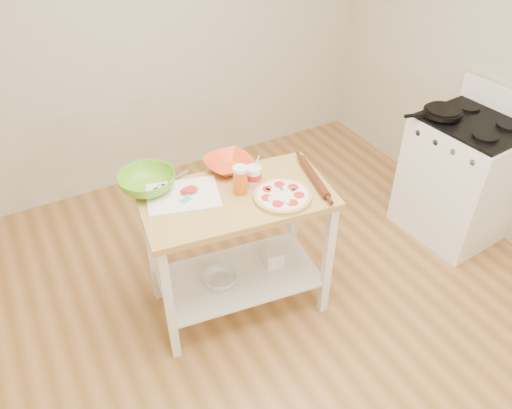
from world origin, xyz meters
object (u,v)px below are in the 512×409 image
object	(u,v)px
beer_pint	(240,180)
cutting_board	(182,195)
prep_island	(237,230)
pizza	(282,196)
green_bowl	(147,182)
skillet	(442,112)
rolling_pin	(313,177)
yogurt_tub	(254,175)
gas_stove	(459,178)
knife	(167,183)
shelf_glass_bowl	(220,279)
spatula	(190,196)
orange_bowl	(229,164)
shelf_bin	(273,257)

from	to	relation	value
beer_pint	cutting_board	bearing A→B (deg)	157.22
prep_island	pizza	world-z (taller)	pizza
cutting_board	green_bowl	xyz separation A→B (m)	(-0.15, 0.15, 0.04)
prep_island	skillet	world-z (taller)	skillet
prep_island	beer_pint	size ratio (longest dim) A/B	6.81
cutting_board	green_bowl	world-z (taller)	green_bowl
prep_island	rolling_pin	bearing A→B (deg)	-10.59
cutting_board	rolling_pin	distance (m)	0.77
green_bowl	yogurt_tub	world-z (taller)	yogurt_tub
prep_island	beer_pint	distance (m)	0.34
gas_stove	pizza	bearing A→B (deg)	177.16
gas_stove	green_bowl	xyz separation A→B (m)	(-2.21, 0.39, 0.48)
prep_island	green_bowl	distance (m)	0.59
knife	gas_stove	bearing A→B (deg)	-30.18
skillet	shelf_glass_bowl	distance (m)	1.90
skillet	yogurt_tub	size ratio (longest dim) A/B	2.11
spatula	orange_bowl	xyz separation A→B (m)	(0.32, 0.16, 0.02)
cutting_board	spatula	size ratio (longest dim) A/B	3.30
cutting_board	green_bowl	size ratio (longest dim) A/B	1.44
pizza	green_bowl	world-z (taller)	green_bowl
cutting_board	spatula	distance (m)	0.05
gas_stove	beer_pint	bearing A→B (deg)	171.67
orange_bowl	green_bowl	world-z (taller)	green_bowl
prep_island	knife	world-z (taller)	knife
orange_bowl	beer_pint	size ratio (longest dim) A/B	1.64
spatula	shelf_glass_bowl	distance (m)	0.64
skillet	green_bowl	size ratio (longest dim) A/B	1.27
gas_stove	green_bowl	size ratio (longest dim) A/B	3.42
shelf_glass_bowl	knife	bearing A→B (deg)	122.28
green_bowl	shelf_bin	xyz separation A→B (m)	(0.66, -0.31, -0.63)
shelf_bin	knife	bearing A→B (deg)	152.12
gas_stove	yogurt_tub	size ratio (longest dim) A/B	5.68
gas_stove	pizza	xyz separation A→B (m)	(-1.58, -0.05, 0.44)
green_bowl	shelf_bin	size ratio (longest dim) A/B	2.85
orange_bowl	shelf_bin	bearing A→B (deg)	-59.50
shelf_glass_bowl	prep_island	bearing A→B (deg)	0.20
knife	beer_pint	bearing A→B (deg)	-57.70
rolling_pin	shelf_glass_bowl	xyz separation A→B (m)	(-0.59, 0.09, -0.63)
cutting_board	spatula	xyz separation A→B (m)	(0.03, -0.04, 0.01)
gas_stove	skillet	size ratio (longest dim) A/B	2.69
prep_island	green_bowl	size ratio (longest dim) A/B	3.54
orange_bowl	yogurt_tub	distance (m)	0.22
gas_stove	rolling_pin	distance (m)	1.41
skillet	cutting_board	distance (m)	1.91
cutting_board	pizza	bearing A→B (deg)	-15.24
cutting_board	beer_pint	size ratio (longest dim) A/B	2.77
knife	green_bowl	world-z (taller)	green_bowl
rolling_pin	beer_pint	bearing A→B (deg)	166.83
spatula	beer_pint	xyz separation A→B (m)	(0.27, -0.09, 0.07)
prep_island	skillet	xyz separation A→B (m)	(1.64, 0.08, 0.33)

